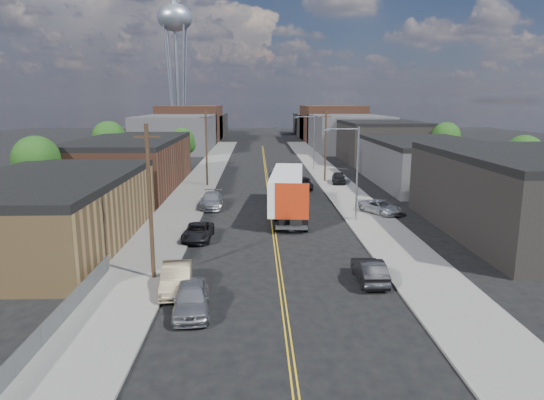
{
  "coord_description": "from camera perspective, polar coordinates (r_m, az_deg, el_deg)",
  "views": [
    {
      "loc": [
        -1.48,
        -19.95,
        11.35
      ],
      "look_at": [
        -0.12,
        23.17,
        2.5
      ],
      "focal_mm": 32.0,
      "sensor_mm": 36.0,
      "label": 1
    }
  ],
  "objects": [
    {
      "name": "semi_truck",
      "position": [
        49.74,
        1.65,
        1.41
      ],
      "size": [
        4.2,
        17.36,
        4.49
      ],
      "rotation": [
        0.0,
        0.0,
        -0.1
      ],
      "color": "silver",
      "rests_on": "ground"
    },
    {
      "name": "sidewalk_left",
      "position": [
        66.41,
        -8.73,
        1.68
      ],
      "size": [
        5.0,
        140.0,
        0.15
      ],
      "primitive_type": "cube",
      "color": "slate",
      "rests_on": "ground"
    },
    {
      "name": "tree_right_far",
      "position": [
        86.17,
        19.81,
        6.81
      ],
      "size": [
        4.85,
        4.76,
        7.91
      ],
      "color": "black",
      "rests_on": "ground"
    },
    {
      "name": "warehouse_brown",
      "position": [
        66.54,
        -16.22,
        4.18
      ],
      "size": [
        12.0,
        26.0,
        6.6
      ],
      "color": "#512F20",
      "rests_on": "ground"
    },
    {
      "name": "industrial_right_a",
      "position": [
        46.98,
        28.19,
        0.65
      ],
      "size": [
        14.0,
        22.0,
        7.1
      ],
      "color": "black",
      "rests_on": "ground"
    },
    {
      "name": "industrial_right_b",
      "position": [
        70.5,
        17.71,
        4.28
      ],
      "size": [
        14.0,
        24.0,
        6.1
      ],
      "color": "#363639",
      "rests_on": "ground"
    },
    {
      "name": "utility_pole_right",
      "position": [
        68.92,
        6.31,
        6.35
      ],
      "size": [
        1.6,
        0.26,
        10.0
      ],
      "color": "black",
      "rests_on": "ground"
    },
    {
      "name": "water_tower",
      "position": [
        132.97,
        -11.35,
        19.72
      ],
      "size": [
        9.0,
        9.0,
        36.9
      ],
      "color": "gray",
      "rests_on": "ground"
    },
    {
      "name": "tree_left_near",
      "position": [
        55.11,
        -25.92,
        4.0
      ],
      "size": [
        4.85,
        4.76,
        7.91
      ],
      "color": "black",
      "rests_on": "ground"
    },
    {
      "name": "warehouse_tan",
      "position": [
        42.26,
        -24.78,
        -1.16
      ],
      "size": [
        12.0,
        22.0,
        5.6
      ],
      "color": "olive",
      "rests_on": "ground"
    },
    {
      "name": "sidewalk_right",
      "position": [
        66.83,
        7.67,
        1.78
      ],
      "size": [
        5.0,
        140.0,
        0.15
      ],
      "primitive_type": "cube",
      "color": "slate",
      "rests_on": "ground"
    },
    {
      "name": "skyline_left_a",
      "position": [
        116.66,
        -11.05,
        7.77
      ],
      "size": [
        16.0,
        30.0,
        8.0
      ],
      "primitive_type": "cube",
      "color": "#363639",
      "rests_on": "ground"
    },
    {
      "name": "car_right_lot_a",
      "position": [
        50.21,
        12.63,
        -0.8
      ],
      "size": [
        4.26,
        5.3,
        1.34
      ],
      "primitive_type": "imported",
      "rotation": [
        0.0,
        0.0,
        0.5
      ],
      "color": "#B9BCBF",
      "rests_on": "sidewalk_right"
    },
    {
      "name": "industrial_right_c",
      "position": [
        95.2,
        12.56,
        6.77
      ],
      "size": [
        14.0,
        22.0,
        7.6
      ],
      "color": "black",
      "rests_on": "ground"
    },
    {
      "name": "skyline_right_a",
      "position": [
        117.17,
        8.84,
        7.86
      ],
      "size": [
        16.0,
        30.0,
        8.0
      ],
      "primitive_type": "cube",
      "color": "#363639",
      "rests_on": "ground"
    },
    {
      "name": "car_left_c",
      "position": [
        40.78,
        -8.69,
        -3.72
      ],
      "size": [
        2.4,
        4.93,
        1.35
      ],
      "primitive_type": "imported",
      "rotation": [
        0.0,
        0.0,
        -0.03
      ],
      "color": "black",
      "rests_on": "ground"
    },
    {
      "name": "tree_left_mid",
      "position": [
        78.46,
        -18.57,
        6.71
      ],
      "size": [
        5.1,
        5.04,
        8.37
      ],
      "color": "black",
      "rests_on": "ground"
    },
    {
      "name": "utility_pole_left_near",
      "position": [
        31.32,
        -14.16,
        -0.21
      ],
      "size": [
        1.6,
        0.26,
        10.0
      ],
      "color": "black",
      "rests_on": "ground"
    },
    {
      "name": "tree_right_near",
      "position": [
        64.55,
        27.54,
        4.52
      ],
      "size": [
        4.6,
        4.48,
        7.44
      ],
      "color": "black",
      "rests_on": "ground"
    },
    {
      "name": "skyline_right_b",
      "position": [
        141.73,
        6.99,
        8.94
      ],
      "size": [
        16.0,
        26.0,
        10.0
      ],
      "primitive_type": "cube",
      "color": "#512F20",
      "rests_on": "ground"
    },
    {
      "name": "skyline_right_c",
      "position": [
        161.58,
        5.9,
        8.75
      ],
      "size": [
        16.0,
        40.0,
        7.0
      ],
      "primitive_type": "cube",
      "color": "black",
      "rests_on": "ground"
    },
    {
      "name": "utility_pole_left_far",
      "position": [
        65.59,
        -7.73,
        6.05
      ],
      "size": [
        1.6,
        0.26,
        10.0
      ],
      "color": "black",
      "rests_on": "ground"
    },
    {
      "name": "ground",
      "position": [
        80.76,
        -0.75,
        3.51
      ],
      "size": [
        260.0,
        260.0,
        0.0
      ],
      "primitive_type": "plane",
      "color": "black",
      "rests_on": "ground"
    },
    {
      "name": "skyline_left_c",
      "position": [
        161.21,
        -8.51,
        8.68
      ],
      "size": [
        16.0,
        40.0,
        7.0
      ],
      "primitive_type": "cube",
      "color": "black",
      "rests_on": "ground"
    },
    {
      "name": "car_right_lot_c",
      "position": [
        67.71,
        7.85,
        2.61
      ],
      "size": [
        2.29,
        4.62,
        1.51
      ],
      "primitive_type": "imported",
      "rotation": [
        0.0,
        0.0,
        -0.12
      ],
      "color": "black",
      "rests_on": "sidewalk_right"
    },
    {
      "name": "car_left_a",
      "position": [
        27.2,
        -9.47,
        -11.34
      ],
      "size": [
        2.39,
        4.99,
        1.65
      ],
      "primitive_type": "imported",
      "rotation": [
        0.0,
        0.0,
        0.09
      ],
      "color": "gray",
      "rests_on": "ground"
    },
    {
      "name": "car_left_b",
      "position": [
        30.27,
        -11.19,
        -8.99
      ],
      "size": [
        2.25,
        5.14,
        1.64
      ],
      "primitive_type": "imported",
      "rotation": [
        0.0,
        0.0,
        0.1
      ],
      "color": "#857757",
      "rests_on": "ground"
    },
    {
      "name": "car_right_oncoming",
      "position": [
        31.76,
        11.4,
        -8.12
      ],
      "size": [
        1.64,
        4.63,
        1.52
      ],
      "primitive_type": "imported",
      "rotation": [
        0.0,
        0.0,
        3.14
      ],
      "color": "black",
      "rests_on": "ground"
    },
    {
      "name": "streetlight_far",
      "position": [
        80.69,
        4.69,
        7.27
      ],
      "size": [
        3.39,
        0.25,
        9.0
      ],
      "color": "gray",
      "rests_on": "ground"
    },
    {
      "name": "car_left_d",
      "position": [
        52.62,
        -7.14,
        -0.05
      ],
      "size": [
        2.35,
        5.65,
        1.63
      ],
      "primitive_type": "imported",
      "rotation": [
        0.0,
        0.0,
        0.01
      ],
      "color": "#9B9DA0",
      "rests_on": "ground"
    },
    {
      "name": "chainlink_fence",
      "position": [
        27.65,
        -23.45,
        -12.17
      ],
      "size": [
        0.05,
        16.0,
        1.22
      ],
      "color": "slate",
      "rests_on": "ground"
    },
    {
      "name": "streetlight_near",
      "position": [
        46.25,
        9.55,
        3.95
      ],
      "size": [
        3.39,
        0.25,
        9.0
      ],
      "color": "gray",
      "rests_on": "ground"
    },
    {
      "name": "centerline",
      "position": [
        65.95,
        -0.5,
        1.69
      ],
      "size": [
        0.32,
        120.0,
        0.01
      ],
      "primitive_type": "cube",
      "color": "gold",
      "rests_on": "ground"
    },
    {
      "name": "skyline_left_b",
      "position": [
        141.31,
        -9.46,
        8.86
      ],
      "size": [
        16.0,
        26.0,
        10.0
      ],
      "primitive_type": "cube",
      "color": "#512F20",
      "rests_on": "ground"
    },
    {
      "name": "car_ahead_truck",
      "position": [
        63.59,
        3.56,
        1.98
      ],
      "size": [
        2.52,
        5.45,
        1.51
      ],
      "primitive_type": "imported",
      "rotation": [
        0.0,
        0.0,
        0.0
      ],
      "color": "black",
      "rests_on": "ground"
    },
    {
      "name": "tree_left_far",
      "position": [
        83.17,
        -10.5,
        6.72
      ],
      "size": [
        4.35,
        4.2,
        6.97
      ],
      "color": "black",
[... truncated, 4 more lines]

